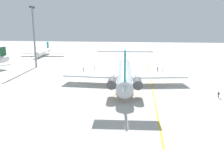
% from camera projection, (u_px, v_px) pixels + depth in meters
% --- Properties ---
extents(ground, '(393.99, 393.99, 0.00)m').
position_uv_depth(ground, '(152.00, 84.00, 70.55)').
color(ground, '#B7B5AD').
extents(main_jetliner, '(43.35, 38.38, 12.62)m').
position_uv_depth(main_jetliner, '(125.00, 74.00, 68.70)').
color(main_jetliner, silver).
rests_on(main_jetliner, ground).
extents(airliner_far_right, '(26.72, 26.52, 7.98)m').
position_uv_depth(airliner_far_right, '(43.00, 52.00, 137.18)').
color(airliner_far_right, white).
rests_on(airliner_far_right, ground).
extents(ground_crew_near_nose, '(0.42, 0.26, 1.66)m').
position_uv_depth(ground_crew_near_nose, '(94.00, 68.00, 92.46)').
color(ground_crew_near_nose, black).
rests_on(ground_crew_near_nose, ground).
extents(ground_crew_near_tail, '(0.28, 0.40, 1.77)m').
position_uv_depth(ground_crew_near_tail, '(158.00, 69.00, 90.49)').
color(ground_crew_near_tail, black).
rests_on(ground_crew_near_tail, ground).
extents(ground_crew_portside, '(0.39, 0.28, 1.76)m').
position_uv_depth(ground_crew_portside, '(83.00, 69.00, 89.72)').
color(ground_crew_portside, black).
rests_on(ground_crew_portside, ground).
extents(ground_crew_starboard, '(0.27, 0.42, 1.66)m').
position_uv_depth(ground_crew_starboard, '(219.00, 94.00, 56.69)').
color(ground_crew_starboard, black).
rests_on(ground_crew_starboard, ground).
extents(safety_cone_nose, '(0.40, 0.40, 0.55)m').
position_uv_depth(safety_cone_nose, '(163.00, 70.00, 92.24)').
color(safety_cone_nose, '#EA590F').
rests_on(safety_cone_nose, ground).
extents(taxiway_centreline, '(100.91, 1.60, 0.01)m').
position_uv_depth(taxiway_centreline, '(152.00, 85.00, 69.47)').
color(taxiway_centreline, gold).
rests_on(taxiway_centreline, ground).
extents(light_mast, '(4.00, 0.70, 26.29)m').
position_uv_depth(light_mast, '(34.00, 35.00, 97.08)').
color(light_mast, slate).
rests_on(light_mast, ground).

